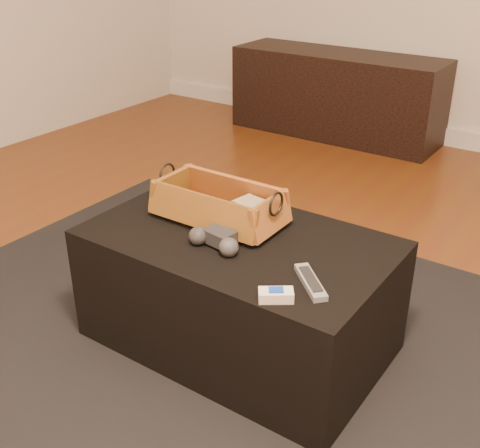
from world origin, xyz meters
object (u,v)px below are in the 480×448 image
Objects in this scene: ottoman at (239,291)px; silver_remote at (310,282)px; wicker_basket at (219,206)px; tv_remote at (211,213)px; media_cabinet at (336,95)px; cream_gadget at (276,295)px; game_controller at (216,240)px.

ottoman is 6.12× the size of silver_remote.
ottoman is at bearing -26.67° from wicker_basket.
silver_remote reaches higher than ottoman.
tv_remote reaches higher than ottoman.
media_cabinet is 2.39m from wicker_basket.
silver_remote is at bearing 71.72° from cream_gadget.
ottoman is 5.37× the size of game_controller.
wicker_basket is at bearing 143.75° from cream_gadget.
ottoman is 9.52× the size of cream_gadget.
media_cabinet is at bearing 107.91° from game_controller.
silver_remote is (0.35, -0.02, -0.02)m from game_controller.
game_controller is at bearing -97.49° from ottoman.
silver_remote is 1.56× the size of cream_gadget.
silver_remote is (0.34, -0.12, 0.22)m from ottoman.
wicker_basket is 0.20m from game_controller.
tv_remote is at bearing 160.68° from silver_remote.
cream_gadget is at bearing -24.52° from game_controller.
media_cabinet reaches higher than silver_remote.
wicker_basket is at bearing 153.33° from ottoman.
ottoman is 4.15× the size of tv_remote.
wicker_basket reaches higher than game_controller.
wicker_basket reaches higher than media_cabinet.
ottoman is 0.30m from wicker_basket.
ottoman is 0.45m from cream_gadget.
tv_remote is 1.48× the size of silver_remote.
game_controller is at bearing -56.28° from wicker_basket.
tv_remote is 2.30× the size of cream_gadget.
wicker_basket is 2.84× the size of silver_remote.
media_cabinet is 2.48m from ottoman.
tv_remote is at bearing -142.77° from wicker_basket.
tv_remote is at bearing 162.87° from ottoman.
ottoman is 0.28m from tv_remote.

